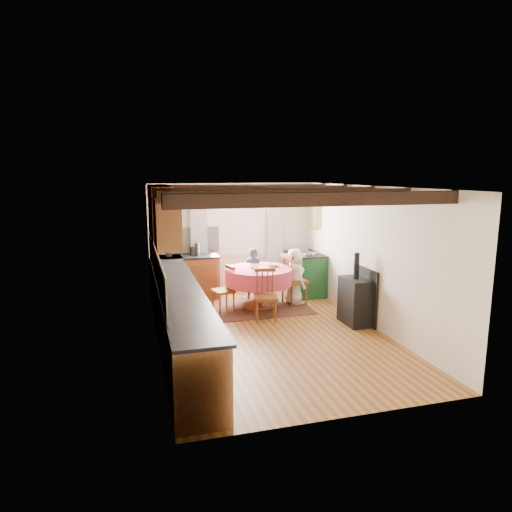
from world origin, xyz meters
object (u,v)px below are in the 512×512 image
object	(u,v)px
cup	(257,271)
child_right	(295,276)
dining_table	(258,288)
chair_right	(295,279)
cast_iron_stove	(356,289)
aga_range	(305,273)
chair_near	(266,295)
chair_left	(223,289)
child_far	(253,273)

from	to	relation	value
cup	child_right	bearing A→B (deg)	26.39
dining_table	chair_right	xyz separation A→B (m)	(0.76, 0.03, 0.13)
cast_iron_stove	cup	size ratio (longest dim) A/B	13.74
dining_table	cup	xyz separation A→B (m)	(-0.15, -0.41, 0.44)
dining_table	aga_range	xyz separation A→B (m)	(1.25, 0.68, 0.07)
chair_right	child_right	world-z (taller)	child_right
aga_range	cast_iron_stove	distance (m)	2.09
chair_near	chair_right	world-z (taller)	chair_right
aga_range	cast_iron_stove	bearing A→B (deg)	-86.97
dining_table	child_right	bearing A→B (deg)	3.20
dining_table	child_right	distance (m)	0.79
chair_near	child_right	distance (m)	1.22
chair_left	aga_range	distance (m)	2.12
child_far	child_right	size ratio (longest dim) A/B	0.96
child_far	cup	size ratio (longest dim) A/B	11.87
dining_table	chair_left	xyz separation A→B (m)	(-0.73, -0.09, 0.05)
dining_table	child_far	bearing A→B (deg)	85.17
chair_left	child_right	bearing A→B (deg)	80.80
chair_left	chair_right	xyz separation A→B (m)	(1.49, 0.12, 0.07)
chair_left	dining_table	bearing A→B (deg)	82.85
child_right	chair_left	bearing A→B (deg)	83.11
cup	chair_left	bearing A→B (deg)	151.01
dining_table	chair_near	size ratio (longest dim) A/B	1.39
cup	cast_iron_stove	bearing A→B (deg)	-33.20
child_right	dining_table	bearing A→B (deg)	81.16
chair_left	aga_range	xyz separation A→B (m)	(1.97, 0.78, 0.02)
chair_near	cast_iron_stove	bearing A→B (deg)	-10.81
cast_iron_stove	cup	world-z (taller)	cast_iron_stove
cast_iron_stove	child_right	distance (m)	1.56
chair_near	aga_range	world-z (taller)	chair_near
chair_left	cast_iron_stove	bearing A→B (deg)	43.58
chair_right	child_far	size ratio (longest dim) A/B	0.95
chair_right	chair_near	bearing A→B (deg)	124.11
child_right	cast_iron_stove	bearing A→B (deg)	-169.70
cast_iron_stove	child_far	size ratio (longest dim) A/B	1.16
chair_near	aga_range	size ratio (longest dim) A/B	0.93
dining_table	chair_near	xyz separation A→B (m)	(-0.09, -0.81, 0.07)
child_far	cup	world-z (taller)	child_far
dining_table	aga_range	bearing A→B (deg)	28.71
child_far	chair_right	bearing A→B (deg)	156.97
chair_left	cup	distance (m)	0.76
dining_table	cup	distance (m)	0.62
chair_right	child_far	distance (m)	0.93
chair_near	child_far	size ratio (longest dim) A/B	0.85
aga_range	cup	size ratio (longest dim) A/B	10.92
chair_left	child_far	world-z (taller)	child_far
aga_range	child_right	xyz separation A→B (m)	(-0.48, -0.64, 0.10)
chair_left	aga_range	bearing A→B (deg)	97.10
chair_right	aga_range	world-z (taller)	chair_right
chair_left	child_right	world-z (taller)	child_right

